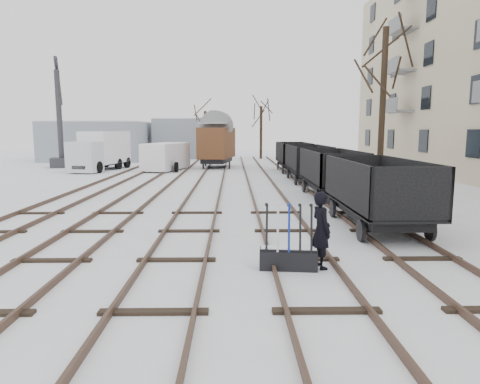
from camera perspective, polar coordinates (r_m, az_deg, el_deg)
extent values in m
plane|color=white|center=(10.60, -8.47, -9.10)|extent=(120.00, 120.00, 0.00)
cube|color=black|center=(25.54, -19.41, 0.86)|extent=(0.07, 52.00, 0.15)
cube|color=black|center=(25.12, -16.30, 0.88)|extent=(0.07, 52.00, 0.15)
cube|color=black|center=(24.75, -12.80, 0.90)|extent=(0.07, 52.00, 0.15)
cube|color=black|center=(24.50, -9.52, 0.92)|extent=(0.07, 52.00, 0.15)
cube|color=black|center=(13.17, -20.43, -5.98)|extent=(1.90, 0.20, 0.08)
cube|color=black|center=(24.31, -5.87, 0.93)|extent=(0.07, 52.00, 0.15)
cube|color=black|center=(24.23, -2.48, 0.95)|extent=(0.07, 52.00, 0.15)
cube|color=black|center=(12.50, -7.28, -6.27)|extent=(1.90, 0.20, 0.08)
cube|color=black|center=(24.24, 1.22, 0.95)|extent=(0.07, 52.00, 0.15)
cube|color=black|center=(24.33, 4.60, 0.96)|extent=(0.07, 52.00, 0.15)
cube|color=black|center=(12.53, 6.57, -6.23)|extent=(1.90, 0.20, 0.08)
cube|color=black|center=(24.53, 8.24, 0.96)|extent=(0.07, 52.00, 0.15)
cube|color=black|center=(24.80, 11.51, 0.96)|extent=(0.07, 52.00, 0.15)
cube|color=black|center=(13.25, 19.61, -5.85)|extent=(1.90, 0.20, 0.08)
cube|color=#929CA5|center=(48.23, -18.39, 6.45)|extent=(10.00, 8.00, 4.00)
cube|color=white|center=(48.23, -18.50, 8.88)|extent=(9.80, 7.84, 0.10)
cube|color=#929CA5|center=(50.32, -7.12, 7.08)|extent=(7.00, 6.00, 4.40)
cube|color=white|center=(50.33, -7.16, 9.65)|extent=(6.86, 5.88, 0.10)
cube|color=black|center=(9.91, 6.47, -8.97)|extent=(1.34, 0.56, 0.44)
cube|color=black|center=(9.84, 6.49, -7.63)|extent=(1.33, 0.44, 0.06)
cube|color=white|center=(9.83, 6.49, -7.41)|extent=(1.27, 0.40, 0.03)
cylinder|color=black|center=(9.72, 3.58, -4.81)|extent=(0.08, 0.32, 1.08)
cylinder|color=silver|center=(9.71, 5.06, -4.83)|extent=(0.08, 0.32, 1.08)
cylinder|color=#0B2291|center=(9.72, 6.54, -4.85)|extent=(0.08, 0.32, 1.08)
cylinder|color=black|center=(9.73, 8.02, -4.87)|extent=(0.08, 0.32, 1.08)
cylinder|color=black|center=(9.74, 9.49, -4.88)|extent=(0.08, 0.32, 1.08)
imported|color=black|center=(9.95, 10.76, -5.00)|extent=(0.58, 0.74, 1.77)
cube|color=black|center=(14.52, 17.66, -2.29)|extent=(1.74, 4.77, 0.36)
cube|color=black|center=(14.49, 17.69, -1.59)|extent=(2.17, 5.42, 0.11)
cube|color=black|center=(14.09, 13.81, 1.27)|extent=(0.09, 5.42, 1.45)
cube|color=black|center=(14.76, 21.64, 1.23)|extent=(0.09, 5.42, 1.45)
cube|color=white|center=(14.48, 17.70, -1.24)|extent=(1.95, 5.21, 0.05)
cylinder|color=black|center=(12.66, 15.81, -4.98)|extent=(0.11, 0.63, 0.63)
cylinder|color=black|center=(16.51, 18.99, -2.08)|extent=(0.11, 0.63, 0.63)
cube|color=black|center=(20.62, 12.03, 0.93)|extent=(1.74, 4.77, 0.36)
cube|color=black|center=(20.59, 12.05, 1.43)|extent=(2.17, 5.42, 0.11)
cube|color=black|center=(20.32, 9.25, 3.46)|extent=(0.09, 5.42, 1.45)
cube|color=black|center=(20.78, 14.91, 3.39)|extent=(0.09, 5.42, 1.45)
cube|color=white|center=(20.58, 12.06, 1.68)|extent=(1.95, 5.21, 0.05)
cylinder|color=black|center=(18.77, 10.23, -0.56)|extent=(0.11, 0.63, 0.63)
cylinder|color=black|center=(22.56, 13.50, 0.80)|extent=(0.11, 0.63, 0.63)
cube|color=black|center=(26.85, 9.00, 2.66)|extent=(1.74, 4.77, 0.36)
cube|color=black|center=(26.84, 9.00, 3.05)|extent=(2.17, 5.42, 0.11)
cube|color=black|center=(26.62, 6.83, 4.61)|extent=(0.09, 5.42, 1.45)
cube|color=black|center=(26.98, 11.22, 4.56)|extent=(0.09, 5.42, 1.45)
cube|color=white|center=(26.83, 9.01, 3.24)|extent=(1.95, 5.21, 0.05)
cylinder|color=black|center=(25.02, 7.42, 1.67)|extent=(0.11, 0.63, 0.63)
cylinder|color=black|center=(28.76, 10.35, 2.45)|extent=(0.11, 0.63, 0.63)
cube|color=black|center=(33.15, 7.10, 3.74)|extent=(1.74, 4.77, 0.36)
cube|color=black|center=(33.14, 7.11, 4.05)|extent=(2.17, 5.42, 0.11)
cube|color=black|center=(32.97, 5.33, 5.32)|extent=(0.09, 5.42, 1.45)
cube|color=black|center=(33.26, 8.91, 5.28)|extent=(0.09, 5.42, 1.45)
cube|color=white|center=(33.13, 7.11, 4.21)|extent=(1.95, 5.21, 0.05)
cylinder|color=black|center=(31.33, 5.73, 3.01)|extent=(0.11, 0.63, 0.63)
cylinder|color=black|center=(35.03, 8.32, 3.51)|extent=(0.11, 0.63, 0.63)
cube|color=black|center=(36.67, -3.08, 4.29)|extent=(2.59, 4.55, 0.39)
cube|color=#4F2B17|center=(36.59, -3.10, 6.57)|extent=(3.15, 5.20, 2.53)
cube|color=white|center=(36.58, -3.12, 9.09)|extent=(2.88, 4.92, 0.04)
cylinder|color=black|center=(35.19, -4.92, 3.63)|extent=(0.12, 0.68, 0.68)
cylinder|color=black|center=(38.22, -1.38, 4.02)|extent=(0.12, 0.68, 0.68)
cube|color=black|center=(35.81, -17.94, 3.57)|extent=(2.39, 6.82, 0.27)
cube|color=silver|center=(33.40, -19.23, 4.43)|extent=(2.44, 2.16, 2.22)
cube|color=white|center=(36.42, -17.71, 5.68)|extent=(3.10, 4.96, 2.48)
cube|color=white|center=(36.39, -17.79, 7.66)|extent=(3.04, 4.87, 0.04)
cylinder|color=black|center=(33.94, -20.65, 3.13)|extent=(0.27, 0.89, 0.89)
cylinder|color=black|center=(37.93, -15.44, 3.85)|extent=(0.27, 0.89, 0.89)
cube|color=white|center=(34.28, -9.84, 4.71)|extent=(3.37, 5.28, 2.00)
cube|color=white|center=(34.23, -9.88, 6.41)|extent=(3.29, 5.16, 0.04)
cylinder|color=black|center=(32.97, -11.94, 3.26)|extent=(0.24, 0.78, 0.78)
cylinder|color=black|center=(35.73, -7.84, 3.73)|extent=(0.24, 0.78, 0.78)
cube|color=#2E2E33|center=(39.75, -22.65, 3.64)|extent=(2.32, 2.32, 0.81)
cylinder|color=#2E2E33|center=(39.67, -22.94, 8.90)|extent=(0.45, 0.45, 8.11)
cylinder|color=#2E2E33|center=(41.57, -22.24, 13.37)|extent=(1.96, 4.98, 3.74)
cylinder|color=black|center=(43.39, -21.04, 9.96)|extent=(0.04, 0.04, 4.56)
cylinder|color=black|center=(22.54, 18.43, 10.08)|extent=(0.30, 0.30, 8.07)
cylinder|color=black|center=(45.14, -4.63, 7.46)|extent=(0.30, 0.30, 5.13)
cylinder|color=black|center=(47.83, 2.82, 7.91)|extent=(0.30, 0.30, 5.78)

